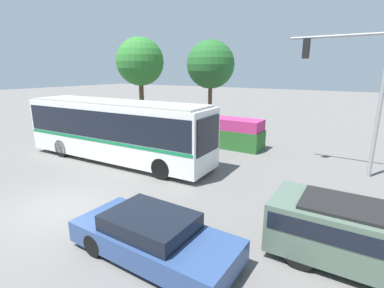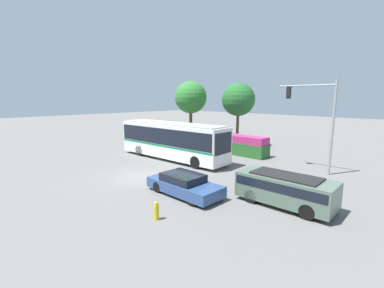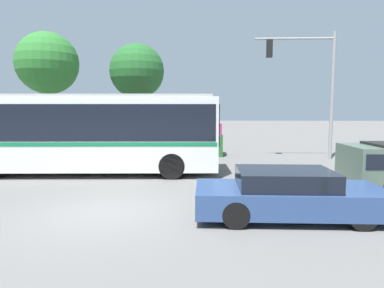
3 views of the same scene
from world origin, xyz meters
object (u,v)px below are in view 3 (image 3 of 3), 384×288
city_bus (81,129)px  street_tree_left (47,64)px  traffic_light_pole (314,78)px  street_tree_centre (137,71)px  sedan_foreground (288,194)px

city_bus → street_tree_left: (-4.60, 7.08, 3.58)m
traffic_light_pole → street_tree_centre: bearing=-25.5°
sedan_foreground → street_tree_centre: size_ratio=0.65×
street_tree_left → traffic_light_pole: bearing=-9.2°
sedan_foreground → city_bus: bearing=143.0°
city_bus → traffic_light_pole: 11.97m
city_bus → sedan_foreground: size_ratio=2.46×
street_tree_centre → street_tree_left: bearing=-154.1°
traffic_light_pole → street_tree_centre: 11.49m
sedan_foreground → traffic_light_pole: (3.63, 9.97, 3.72)m
street_tree_left → sedan_foreground: bearing=-46.7°
sedan_foreground → street_tree_left: size_ratio=0.62×
street_tree_left → street_tree_centre: bearing=25.9°
sedan_foreground → street_tree_left: (-11.74, 12.47, 4.85)m
traffic_light_pole → street_tree_centre: size_ratio=0.94×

